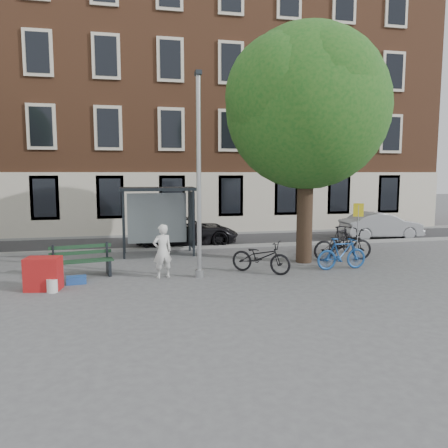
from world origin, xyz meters
TOP-DOWN VIEW (x-y plane):
  - ground at (0.00, 0.00)m, footprint 90.00×90.00m
  - road at (0.00, 7.00)m, footprint 40.00×4.00m
  - curb_near at (0.00, 5.00)m, footprint 40.00×0.25m
  - curb_far at (0.00, 9.00)m, footprint 40.00×0.25m
  - building_row at (0.00, 13.00)m, footprint 30.00×8.00m
  - lamppost at (0.00, 0.00)m, footprint 0.28×0.35m
  - tree_right at (4.01, 1.38)m, footprint 5.76×5.60m
  - bus_shelter at (-0.61, 4.11)m, footprint 2.85×1.45m
  - painter at (-1.10, 0.17)m, footprint 0.69×0.55m
  - bench at (-3.52, 0.80)m, footprint 1.94×0.96m
  - bike_a at (5.51, 1.52)m, footprint 2.24×0.85m
  - bike_b at (4.76, 0.12)m, footprint 1.77×0.57m
  - bike_c at (2.00, 0.17)m, footprint 1.98×1.77m
  - bike_d at (5.98, 2.63)m, footprint 1.81×1.56m
  - car_dark at (0.34, 6.00)m, footprint 4.58×2.14m
  - car_silver at (9.81, 6.00)m, footprint 3.91×1.47m
  - red_stand at (-4.37, -0.56)m, footprint 0.98×0.72m
  - blue_crate at (-3.59, -0.01)m, footprint 0.59×0.46m
  - bucket_a at (-4.10, -0.88)m, footprint 0.36×0.36m
  - bucket_b at (-5.20, 1.68)m, footprint 0.34×0.34m
  - notice_sign at (5.92, 1.22)m, footprint 0.35×0.16m

SIDE VIEW (x-z plane):
  - ground at x=0.00m, z-range 0.00..0.00m
  - road at x=0.00m, z-range 0.00..0.01m
  - curb_near at x=0.00m, z-range 0.00..0.12m
  - curb_far at x=0.00m, z-range 0.00..0.12m
  - blue_crate at x=-3.59m, z-range 0.00..0.20m
  - bucket_a at x=-4.10m, z-range 0.00..0.36m
  - bucket_b at x=-5.20m, z-range 0.00..0.36m
  - bench at x=-3.52m, z-range -0.04..0.92m
  - red_stand at x=-4.37m, z-range 0.00..0.90m
  - bike_c at x=2.00m, z-range 0.00..1.04m
  - bike_b at x=4.76m, z-range 0.00..1.05m
  - bike_d at x=5.98m, z-range 0.00..1.13m
  - bike_a at x=5.51m, z-range 0.00..1.16m
  - car_dark at x=0.34m, z-range 0.00..1.27m
  - car_silver at x=9.81m, z-range 0.00..1.28m
  - painter at x=-1.10m, z-range 0.00..1.64m
  - notice_sign at x=5.92m, z-range 0.51..2.60m
  - bus_shelter at x=-0.61m, z-range 0.61..3.23m
  - lamppost at x=0.00m, z-range -0.27..5.84m
  - tree_right at x=4.01m, z-range 1.52..9.72m
  - building_row at x=0.00m, z-range 0.00..14.00m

